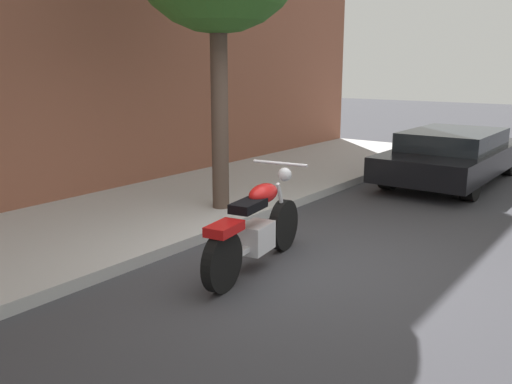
{
  "coord_description": "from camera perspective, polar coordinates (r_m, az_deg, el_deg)",
  "views": [
    {
      "loc": [
        -5.1,
        -3.24,
        2.25
      ],
      "look_at": [
        -0.43,
        0.23,
        0.89
      ],
      "focal_mm": 38.06,
      "sensor_mm": 36.0,
      "label": 1
    }
  ],
  "objects": [
    {
      "name": "sidewalk",
      "position": [
        8.22,
        -12.86,
        -2.57
      ],
      "size": [
        18.64,
        3.04,
        0.14
      ],
      "primitive_type": "cube",
      "color": "#B0B0B0",
      "rests_on": "ground"
    },
    {
      "name": "parked_car_black",
      "position": [
        11.34,
        20.01,
        3.75
      ],
      "size": [
        4.32,
        1.76,
        1.03
      ],
      "color": "black",
      "rests_on": "ground"
    },
    {
      "name": "ground_plane",
      "position": [
        6.44,
        3.97,
        -7.32
      ],
      "size": [
        60.0,
        60.0,
        0.0
      ],
      "primitive_type": "plane",
      "color": "#38383D"
    },
    {
      "name": "motorcycle",
      "position": [
        6.09,
        -0.05,
        -3.91
      ],
      "size": [
        2.1,
        0.7,
        1.13
      ],
      "color": "black",
      "rests_on": "ground"
    }
  ]
}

